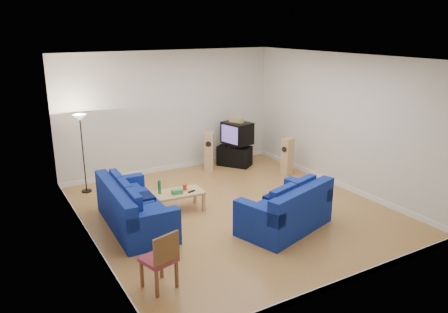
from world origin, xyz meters
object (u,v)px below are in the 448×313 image
television (237,133)px  coffee_table (175,195)px  sofa_three_seat (132,211)px  tv_stand (235,156)px  sofa_loveseat (287,212)px

television → coffee_table: bearing=-66.7°
sofa_three_seat → television: 4.49m
tv_stand → television: size_ratio=1.03×
sofa_three_seat → coffee_table: 1.06m
sofa_loveseat → tv_stand: 4.15m
television → sofa_three_seat: bearing=-71.9°
sofa_loveseat → television: size_ratio=2.35×
sofa_three_seat → sofa_loveseat: 3.00m
coffee_table → television: size_ratio=1.38×
coffee_table → tv_stand: 3.46m
sofa_three_seat → tv_stand: bearing=124.0°
coffee_table → television: television is taller
sofa_loveseat → tv_stand: sofa_loveseat is taller
sofa_three_seat → sofa_loveseat: sofa_loveseat is taller
tv_stand → television: 0.67m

